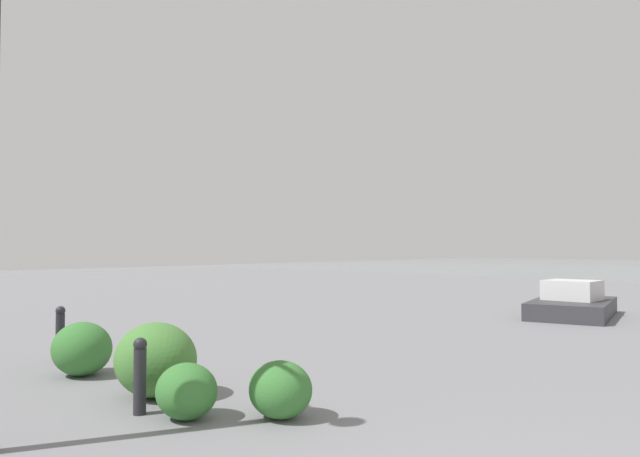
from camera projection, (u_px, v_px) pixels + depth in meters
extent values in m
cylinder|color=#232328|center=(140.00, 381.00, 5.54)|extent=(0.12, 0.12, 0.63)
sphere|color=#232328|center=(140.00, 344.00, 5.55)|extent=(0.13, 0.13, 0.13)
cylinder|color=#232328|center=(60.00, 338.00, 8.05)|extent=(0.12, 0.12, 0.67)
sphere|color=#232328|center=(60.00, 311.00, 8.06)|extent=(0.13, 0.13, 0.13)
ellipsoid|color=#387533|center=(280.00, 390.00, 5.41)|extent=(0.63, 0.57, 0.53)
ellipsoid|color=#387533|center=(187.00, 391.00, 5.38)|extent=(0.61, 0.55, 0.52)
ellipsoid|color=#477F38|center=(156.00, 360.00, 6.19)|extent=(0.93, 0.84, 0.79)
ellipsoid|color=#387533|center=(82.00, 349.00, 7.21)|extent=(0.78, 0.70, 0.66)
cube|color=#333338|center=(572.00, 311.00, 13.30)|extent=(2.17, 3.31, 0.50)
cube|color=silver|center=(572.00, 291.00, 13.32)|extent=(1.10, 1.00, 0.50)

